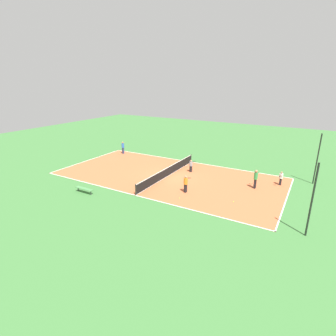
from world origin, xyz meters
TOP-DOWN VIEW (x-y plane):
  - ground_plane at (0.00, 0.00)m, footprint 80.00×80.00m
  - court_surface at (0.00, 0.00)m, footprint 11.78×23.68m
  - tennis_net at (0.00, 0.00)m, footprint 11.58×0.10m
  - bench at (7.69, -4.35)m, footprint 0.36×1.92m
  - player_center_orange at (2.99, 3.59)m, footprint 0.97×0.44m
  - player_near_blue at (-4.67, -9.96)m, footprint 0.46×0.46m
  - player_far_green at (-1.16, 8.84)m, footprint 0.94×0.37m
  - player_baseline_gray at (-2.42, 1.56)m, footprint 0.99×0.56m
  - player_far_white at (-3.24, 10.82)m, footprint 0.93×0.36m
  - tennis_ball_right_alley at (2.81, 8.00)m, footprint 0.07×0.07m
  - tennis_ball_near_net at (4.44, 3.71)m, footprint 0.07×0.07m
  - tennis_ball_far_baseline at (-2.40, -1.10)m, footprint 0.07×0.07m
  - fence_post_back_left at (-5.32, 13.59)m, footprint 0.12×0.12m
  - fence_post_back_right at (5.32, 13.59)m, footprint 0.12×0.12m

SIDE VIEW (x-z plane):
  - ground_plane at x=0.00m, z-range 0.00..0.00m
  - court_surface at x=0.00m, z-range 0.00..0.02m
  - tennis_ball_right_alley at x=2.81m, z-range 0.02..0.09m
  - tennis_ball_near_net at x=4.44m, z-range 0.02..0.09m
  - tennis_ball_far_baseline at x=-2.40m, z-range 0.02..0.09m
  - bench at x=7.69m, z-range 0.17..0.62m
  - tennis_net at x=0.00m, z-range 0.03..1.05m
  - player_far_white at x=-3.24m, z-range 0.11..1.48m
  - player_baseline_gray at x=-2.42m, z-range 0.11..1.49m
  - player_center_orange at x=2.99m, z-range 0.14..1.75m
  - player_near_blue at x=-4.67m, z-range 0.15..1.84m
  - player_far_green at x=-1.16m, z-range 0.17..2.01m
  - fence_post_back_left at x=-5.32m, z-range 0.00..5.04m
  - fence_post_back_right at x=5.32m, z-range 0.00..5.04m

